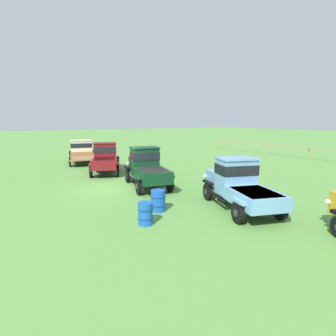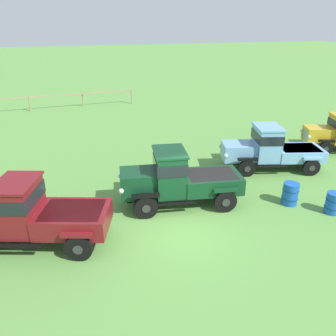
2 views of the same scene
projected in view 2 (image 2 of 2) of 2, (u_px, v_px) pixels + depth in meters
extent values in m
plane|color=#5B9342|center=(181.00, 230.00, 11.85)|extent=(240.00, 240.00, 0.00)
cylinder|color=#997F60|center=(132.00, 97.00, 30.68)|extent=(0.12, 0.12, 1.31)
cylinder|color=#997F60|center=(83.00, 99.00, 29.59)|extent=(0.12, 0.12, 1.31)
cylinder|color=#997F60|center=(30.00, 104.00, 27.95)|extent=(0.12, 0.12, 1.31)
cube|color=#997F60|center=(29.00, 97.00, 27.77)|extent=(17.94, 0.08, 0.10)
cylinder|color=black|center=(5.00, 216.00, 11.90)|extent=(0.89, 0.47, 0.90)
cylinder|color=#2D2D2D|center=(6.00, 214.00, 11.98)|extent=(0.30, 0.14, 0.31)
cylinder|color=black|center=(78.00, 248.00, 10.16)|extent=(0.89, 0.47, 0.90)
cylinder|color=#2D2D2D|center=(78.00, 250.00, 10.08)|extent=(0.30, 0.14, 0.31)
cylinder|color=black|center=(92.00, 216.00, 11.86)|extent=(0.89, 0.47, 0.90)
cylinder|color=#2D2D2D|center=(92.00, 215.00, 11.94)|extent=(0.30, 0.14, 0.31)
cube|color=black|center=(35.00, 229.00, 11.00)|extent=(4.66, 2.65, 0.12)
cube|color=black|center=(2.00, 204.00, 11.70)|extent=(1.03, 0.57, 0.12)
cube|color=maroon|center=(20.00, 206.00, 10.65)|extent=(1.65, 1.93, 1.62)
cube|color=black|center=(18.00, 196.00, 10.51)|extent=(1.70, 1.98, 0.45)
cube|color=maroon|center=(15.00, 183.00, 10.31)|extent=(1.78, 2.04, 0.08)
cube|color=black|center=(16.00, 246.00, 10.17)|extent=(1.51, 0.71, 0.05)
cube|color=black|center=(38.00, 215.00, 11.84)|extent=(1.51, 0.71, 0.05)
cube|color=maroon|center=(74.00, 219.00, 10.82)|extent=(2.77, 2.44, 0.69)
cube|color=black|center=(73.00, 211.00, 10.69)|extent=(2.33, 2.06, 0.06)
cube|color=maroon|center=(77.00, 235.00, 9.96)|extent=(0.99, 0.55, 0.12)
cube|color=maroon|center=(91.00, 204.00, 11.66)|extent=(0.99, 0.55, 0.12)
cylinder|color=black|center=(146.00, 208.00, 12.41)|extent=(0.93, 0.36, 0.92)
cylinder|color=#2D2D2D|center=(146.00, 209.00, 12.32)|extent=(0.32, 0.10, 0.32)
cylinder|color=black|center=(142.00, 186.00, 14.03)|extent=(0.93, 0.36, 0.92)
cylinder|color=#2D2D2D|center=(142.00, 185.00, 14.12)|extent=(0.32, 0.10, 0.32)
cylinder|color=black|center=(225.00, 202.00, 12.84)|extent=(0.93, 0.36, 0.92)
cylinder|color=#2D2D2D|center=(226.00, 203.00, 12.74)|extent=(0.32, 0.10, 0.32)
cylinder|color=black|center=(213.00, 182.00, 14.46)|extent=(0.93, 0.36, 0.92)
cylinder|color=#2D2D2D|center=(212.00, 181.00, 14.55)|extent=(0.32, 0.10, 0.32)
cube|color=black|center=(181.00, 192.00, 13.39)|extent=(4.57, 1.91, 0.12)
cube|color=#0F381E|center=(138.00, 183.00, 12.94)|extent=(1.63, 1.52, 0.98)
cube|color=silver|center=(121.00, 185.00, 12.86)|extent=(0.27, 0.98, 0.74)
sphere|color=silver|center=(121.00, 191.00, 12.22)|extent=(0.20, 0.20, 0.20)
sphere|color=silver|center=(121.00, 176.00, 13.44)|extent=(0.20, 0.20, 0.20)
cube|color=black|center=(146.00, 196.00, 12.20)|extent=(1.07, 0.42, 0.12)
cube|color=black|center=(142.00, 176.00, 13.83)|extent=(1.07, 0.42, 0.12)
cube|color=#0F381E|center=(170.00, 173.00, 12.97)|extent=(1.43, 1.78, 1.68)
cube|color=black|center=(170.00, 164.00, 12.82)|extent=(1.48, 1.82, 0.47)
cube|color=#0F381E|center=(170.00, 152.00, 12.61)|extent=(1.56, 1.87, 0.08)
cube|color=black|center=(176.00, 204.00, 12.56)|extent=(1.56, 0.47, 0.05)
cube|color=black|center=(169.00, 184.00, 14.15)|extent=(1.56, 0.47, 0.05)
cube|color=#0F381E|center=(211.00, 181.00, 13.41)|extent=(2.63, 2.11, 0.67)
cube|color=black|center=(212.00, 174.00, 13.28)|extent=(2.21, 1.78, 0.06)
cube|color=#0F381E|center=(226.00, 190.00, 12.63)|extent=(1.03, 0.41, 0.12)
cube|color=#0F381E|center=(213.00, 171.00, 14.25)|extent=(1.03, 0.41, 0.12)
cylinder|color=black|center=(247.00, 168.00, 15.90)|extent=(0.86, 0.46, 0.84)
cylinder|color=#2D2D2D|center=(247.00, 169.00, 15.79)|extent=(0.29, 0.12, 0.30)
cylinder|color=black|center=(238.00, 155.00, 17.58)|extent=(0.86, 0.46, 0.84)
cylinder|color=#2D2D2D|center=(238.00, 154.00, 17.68)|extent=(0.29, 0.12, 0.30)
cylinder|color=black|center=(311.00, 167.00, 16.00)|extent=(0.86, 0.46, 0.84)
cylinder|color=#2D2D2D|center=(312.00, 168.00, 15.90)|extent=(0.29, 0.12, 0.30)
cylinder|color=black|center=(296.00, 154.00, 17.68)|extent=(0.86, 0.46, 0.84)
cylinder|color=#2D2D2D|center=(296.00, 153.00, 17.78)|extent=(0.29, 0.12, 0.30)
cube|color=black|center=(271.00, 159.00, 16.75)|extent=(4.70, 2.45, 0.12)
cube|color=#70A3D1|center=(239.00, 151.00, 16.51)|extent=(1.94, 1.74, 0.82)
cube|color=silver|center=(223.00, 152.00, 16.50)|extent=(0.38, 0.98, 0.61)
sphere|color=silver|center=(226.00, 156.00, 15.84)|extent=(0.20, 0.20, 0.20)
sphere|color=silver|center=(221.00, 146.00, 17.11)|extent=(0.20, 0.20, 0.20)
cube|color=black|center=(248.00, 159.00, 15.71)|extent=(0.98, 0.50, 0.12)
cube|color=black|center=(239.00, 146.00, 17.39)|extent=(0.98, 0.50, 0.12)
cube|color=#70A3D1|center=(266.00, 143.00, 16.39)|extent=(1.58, 1.89, 1.62)
cube|color=black|center=(267.00, 136.00, 16.25)|extent=(1.64, 1.94, 0.45)
cube|color=#70A3D1|center=(268.00, 127.00, 16.05)|extent=(1.71, 2.00, 0.08)
cube|color=black|center=(272.00, 167.00, 15.93)|extent=(1.53, 0.64, 0.05)
cube|color=black|center=(261.00, 153.00, 17.58)|extent=(1.53, 0.64, 0.05)
cube|color=#70A3D1|center=(298.00, 153.00, 16.66)|extent=(2.72, 2.34, 0.56)
cube|color=black|center=(299.00, 148.00, 16.56)|extent=(2.29, 1.98, 0.06)
cube|color=#70A3D1|center=(313.00, 158.00, 15.81)|extent=(0.94, 0.49, 0.12)
cube|color=#70A3D1|center=(298.00, 146.00, 17.49)|extent=(0.94, 0.49, 0.12)
cylinder|color=black|center=(325.00, 148.00, 18.55)|extent=(0.80, 0.49, 0.79)
cylinder|color=#2D2D2D|center=(326.00, 149.00, 18.45)|extent=(0.26, 0.14, 0.28)
cylinder|color=black|center=(315.00, 139.00, 20.06)|extent=(0.80, 0.49, 0.79)
cylinder|color=#2D2D2D|center=(314.00, 139.00, 20.16)|extent=(0.26, 0.14, 0.28)
cube|color=gold|center=(318.00, 134.00, 19.08)|extent=(1.82, 1.65, 0.86)
cube|color=silver|center=(305.00, 135.00, 19.13)|extent=(0.41, 0.86, 0.64)
sphere|color=silver|center=(309.00, 137.00, 18.54)|extent=(0.20, 0.20, 0.20)
sphere|color=silver|center=(302.00, 131.00, 19.67)|extent=(0.20, 0.20, 0.20)
cube|color=black|center=(327.00, 141.00, 18.37)|extent=(0.91, 0.54, 0.12)
cube|color=black|center=(316.00, 132.00, 19.88)|extent=(0.91, 0.54, 0.12)
cube|color=black|center=(333.00, 139.00, 19.98)|extent=(1.29, 0.66, 0.05)
cylinder|color=#1951B2|center=(290.00, 194.00, 13.41)|extent=(0.63, 0.63, 0.94)
cylinder|color=navy|center=(291.00, 190.00, 13.33)|extent=(0.66, 0.66, 0.03)
cylinder|color=navy|center=(290.00, 198.00, 13.48)|extent=(0.66, 0.66, 0.03)
cylinder|color=#1951B2|center=(333.00, 203.00, 12.77)|extent=(0.56, 0.56, 0.87)
cylinder|color=navy|center=(334.00, 199.00, 12.70)|extent=(0.59, 0.59, 0.03)
cylinder|color=navy|center=(332.00, 207.00, 12.84)|extent=(0.59, 0.59, 0.03)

